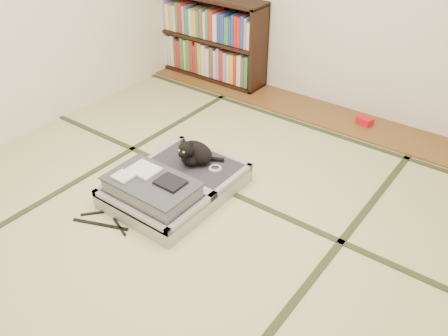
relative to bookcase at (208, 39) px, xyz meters
The scene contains 10 objects.
floor 2.57m from the bookcase, 54.95° to the right, with size 4.50×4.50×0.00m, color #C1C081.
wood_strip 1.52m from the bookcase, ahead, with size 4.00×0.50×0.02m, color brown.
red_item 1.96m from the bookcase, ahead, with size 0.15×0.09×0.07m, color red.
room_shell 2.72m from the bookcase, 54.95° to the right, with size 4.50×4.50×4.50m.
tatami_borders 2.19m from the bookcase, 47.33° to the right, with size 4.00×4.50×0.01m.
bookcase is the anchor object (origin of this frame).
suitcase 2.33m from the bookcase, 58.71° to the right, with size 0.74×0.99×0.29m.
cat 2.06m from the bookcase, 54.92° to the right, with size 0.33×0.33×0.27m.
cable_coil 2.16m from the bookcase, 50.41° to the right, with size 0.10×0.10×0.02m.
hanger 2.73m from the bookcase, 67.86° to the right, with size 0.43×0.27×0.01m.
Camera 1 is at (1.78, -1.97, 2.21)m, focal length 38.00 mm.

